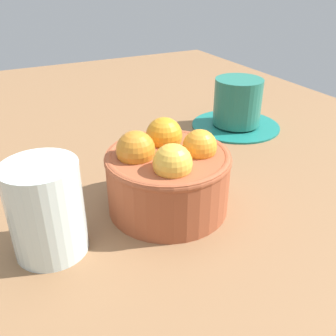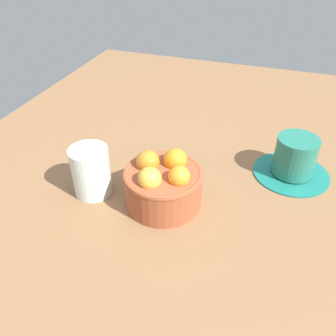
% 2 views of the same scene
% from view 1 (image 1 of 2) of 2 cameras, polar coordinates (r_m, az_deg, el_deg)
% --- Properties ---
extents(ground_plane, '(1.48, 0.97, 0.05)m').
position_cam_1_polar(ground_plane, '(0.44, -0.00, -8.38)').
color(ground_plane, brown).
extents(terracotta_bowl, '(0.14, 0.14, 0.09)m').
position_cam_1_polar(terracotta_bowl, '(0.41, -0.07, -0.85)').
color(terracotta_bowl, '#9E4C2D').
rests_on(terracotta_bowl, ground_plane).
extents(coffee_cup, '(0.15, 0.15, 0.08)m').
position_cam_1_polar(coffee_cup, '(0.64, 10.46, 9.12)').
color(coffee_cup, '#197166').
rests_on(coffee_cup, ground_plane).
extents(water_glass, '(0.07, 0.07, 0.09)m').
position_cam_1_polar(water_glass, '(0.36, -18.03, -5.97)').
color(water_glass, silver).
rests_on(water_glass, ground_plane).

